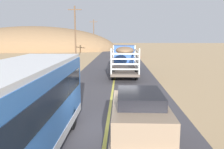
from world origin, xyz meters
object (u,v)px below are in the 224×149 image
Objects in this scene: livestock_truck at (124,57)px; bus at (10,116)px; power_pole_mid at (75,32)px; car_far at (128,51)px; power_pole_far at (94,34)px; suv_near at (139,126)px.

livestock_truck is 0.97× the size of bus.
livestock_truck is at bearing -57.98° from power_pole_mid.
car_far is (0.94, 19.34, -0.70)m from livestock_truck.
power_pole_mid is 1.06× the size of power_pole_far.
power_pole_mid reaches higher than livestock_truck.
livestock_truck is 19.38m from car_far.
livestock_truck is (-0.25, 18.70, 0.64)m from suv_near.
livestock_truck is 19.94m from bus.
suv_near is 32.37m from power_pole_mid.
car_far is at bearing 83.26° from bus.
bus is at bearing -82.66° from power_pole_mid.
power_pole_mid is at bearing -141.74° from car_far.
power_pole_far reaches higher than bus.
power_pole_far is (0.00, 26.60, -0.23)m from power_pole_mid.
power_pole_far is at bearing 90.00° from power_pole_mid.
bus is at bearing -85.97° from power_pole_far.
livestock_truck is 39.92m from power_pole_far.
suv_near is 0.48× the size of livestock_truck.
car_far is 21.82m from power_pole_far.
car_far is (4.60, 38.94, -0.66)m from bus.
power_pole_far reaches higher than car_far.
power_pole_mid reaches higher than power_pole_far.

